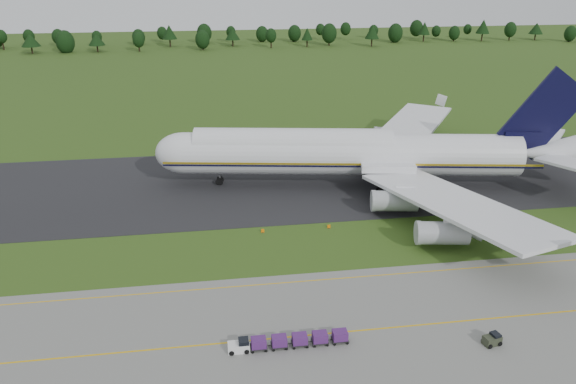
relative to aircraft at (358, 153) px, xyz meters
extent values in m
plane|color=#2C4915|center=(-18.76, -24.02, -6.69)|extent=(600.00, 600.00, 0.00)
cube|color=black|center=(-18.76, 3.98, -6.65)|extent=(300.00, 40.00, 0.08)
cube|color=gold|center=(-18.76, -46.02, -6.63)|extent=(300.00, 0.25, 0.01)
cube|color=gold|center=(-18.76, -34.02, -6.63)|extent=(120.00, 0.20, 0.01)
cylinder|color=black|center=(-127.05, 203.96, -4.54)|extent=(0.70, 0.70, 4.30)
sphere|color=black|center=(-127.05, 203.96, -0.12)|extent=(5.09, 5.09, 5.09)
cylinder|color=black|center=(-109.74, 189.44, -5.01)|extent=(0.70, 0.70, 3.37)
cone|color=black|center=(-109.74, 189.44, -0.33)|extent=(8.85, 8.85, 5.99)
cylinder|color=black|center=(-94.25, 190.79, -5.10)|extent=(0.70, 0.70, 3.18)
sphere|color=black|center=(-94.25, 190.79, -1.84)|extent=(8.72, 8.72, 8.72)
cylinder|color=black|center=(-79.59, 190.62, -5.09)|extent=(0.70, 0.70, 3.20)
cone|color=black|center=(-79.59, 190.62, -0.65)|extent=(8.00, 8.00, 5.69)
cylinder|color=black|center=(-59.49, 188.55, -4.85)|extent=(0.70, 0.70, 3.69)
sphere|color=black|center=(-59.49, 188.55, -1.06)|extent=(5.66, 5.66, 5.66)
cylinder|color=black|center=(-45.25, 203.26, -4.72)|extent=(0.70, 0.70, 3.95)
cone|color=black|center=(-45.25, 203.26, 0.76)|extent=(7.58, 7.58, 7.01)
cylinder|color=black|center=(-28.59, 189.30, -5.01)|extent=(0.70, 0.70, 3.36)
sphere|color=black|center=(-28.59, 189.30, -1.56)|extent=(7.08, 7.08, 7.08)
cylinder|color=black|center=(-13.02, 200.76, -5.00)|extent=(0.70, 0.70, 3.38)
cone|color=black|center=(-13.02, 200.76, -0.30)|extent=(7.60, 7.60, 6.01)
cylinder|color=black|center=(5.96, 191.51, -4.67)|extent=(0.70, 0.70, 4.04)
sphere|color=black|center=(5.96, 191.51, -0.52)|extent=(5.50, 5.50, 5.50)
cylinder|color=black|center=(24.85, 192.92, -4.97)|extent=(0.70, 0.70, 3.44)
cone|color=black|center=(24.85, 192.92, -0.20)|extent=(5.69, 5.69, 6.11)
cylinder|color=black|center=(37.04, 195.60, -4.64)|extent=(0.70, 0.70, 4.11)
sphere|color=black|center=(37.04, 195.60, -0.42)|extent=(7.81, 7.81, 7.81)
cylinder|color=black|center=(58.37, 189.51, -4.71)|extent=(0.70, 0.70, 3.96)
cone|color=black|center=(58.37, 189.51, 0.79)|extent=(7.36, 7.36, 7.05)
cylinder|color=black|center=(75.30, 202.50, -5.06)|extent=(0.70, 0.70, 3.27)
sphere|color=black|center=(75.30, 202.50, -1.70)|extent=(7.87, 7.87, 7.87)
cylinder|color=black|center=(91.96, 203.41, -4.79)|extent=(0.70, 0.70, 3.82)
cone|color=black|center=(91.96, 203.41, 0.51)|extent=(6.45, 6.45, 6.78)
cylinder|color=black|center=(109.01, 202.30, -5.22)|extent=(0.70, 0.70, 2.95)
sphere|color=black|center=(109.01, 202.30, -2.18)|extent=(5.97, 5.97, 5.97)
cylinder|color=black|center=(124.75, 200.82, -4.61)|extent=(0.70, 0.70, 4.16)
cone|color=black|center=(124.75, 200.82, 1.16)|extent=(7.45, 7.45, 7.39)
cylinder|color=black|center=(141.48, 201.56, -4.78)|extent=(0.70, 0.70, 3.82)
sphere|color=black|center=(141.48, 201.56, -0.85)|extent=(6.48, 6.48, 6.48)
cylinder|color=black|center=(156.72, 201.13, -5.02)|extent=(0.70, 0.70, 3.35)
cone|color=black|center=(156.72, 201.13, -0.36)|extent=(7.69, 7.69, 5.96)
cylinder|color=black|center=(171.22, 191.13, -5.25)|extent=(0.70, 0.70, 2.88)
sphere|color=black|center=(171.22, 191.13, -2.29)|extent=(6.49, 6.49, 6.49)
cylinder|color=silver|center=(-1.51, 0.26, -0.24)|extent=(64.97, 18.70, 8.01)
cylinder|color=silver|center=(-12.48, 2.12, 1.65)|extent=(38.35, 12.49, 6.25)
sphere|color=silver|center=(-33.32, 5.66, -0.24)|extent=(8.01, 8.01, 8.01)
cone|color=silver|center=(36.34, -6.17, 0.32)|extent=(13.34, 9.55, 7.61)
cube|color=gold|center=(-2.18, -3.71, -0.91)|extent=(70.22, 11.99, 0.39)
cube|color=silver|center=(9.70, -23.20, -1.24)|extent=(21.34, 39.44, 0.61)
cube|color=silver|center=(16.81, 18.71, -1.24)|extent=(31.09, 37.23, 0.61)
cylinder|color=#999CA1|center=(2.67, -14.67, -4.02)|extent=(8.28, 4.81, 3.56)
cylinder|color=#999CA1|center=(5.91, -27.64, -4.02)|extent=(8.28, 4.81, 3.56)
cylinder|color=#999CA1|center=(7.36, 12.97, -4.02)|extent=(8.28, 4.81, 3.56)
cylinder|color=#999CA1|center=(14.70, 24.14, -4.02)|extent=(8.28, 4.81, 3.56)
cube|color=black|center=(33.62, -5.71, 7.81)|extent=(16.10, 3.32, 17.87)
cube|color=silver|center=(39.39, 1.78, 0.65)|extent=(14.19, 14.88, 0.50)
cylinder|color=slate|center=(-26.74, 4.54, -5.47)|extent=(0.40, 0.40, 2.45)
cylinder|color=black|center=(-26.74, 4.54, -5.97)|extent=(1.59, 1.23, 1.45)
cylinder|color=slate|center=(4.24, -5.80, -5.47)|extent=(0.40, 0.40, 2.45)
cylinder|color=black|center=(4.24, -5.80, -5.97)|extent=(1.59, 1.23, 1.45)
cylinder|color=slate|center=(5.92, 4.08, -5.47)|extent=(0.40, 0.40, 2.45)
cylinder|color=black|center=(5.92, 4.08, -5.97)|extent=(1.59, 1.23, 1.45)
cube|color=white|center=(-26.45, -47.69, -6.11)|extent=(2.46, 1.32, 1.04)
cylinder|color=black|center=(-27.30, -48.35, -6.35)|extent=(0.57, 0.21, 0.57)
cube|color=black|center=(-24.19, -47.69, -6.30)|extent=(1.89, 1.42, 0.11)
cube|color=#441C5B|center=(-24.19, -47.69, -5.74)|extent=(1.70, 1.32, 1.04)
cylinder|color=black|center=(-24.94, -48.35, -6.47)|extent=(0.32, 0.14, 0.32)
cube|color=black|center=(-21.83, -47.69, -6.30)|extent=(1.89, 1.42, 0.11)
cube|color=#441C5B|center=(-21.83, -47.69, -5.74)|extent=(1.70, 1.32, 1.04)
cylinder|color=black|center=(-22.58, -48.35, -6.47)|extent=(0.32, 0.14, 0.32)
cube|color=black|center=(-19.47, -47.69, -6.30)|extent=(1.89, 1.42, 0.11)
cube|color=#441C5B|center=(-19.47, -47.69, -5.74)|extent=(1.70, 1.32, 1.04)
cylinder|color=black|center=(-20.22, -48.35, -6.47)|extent=(0.32, 0.14, 0.32)
cube|color=black|center=(-17.11, -47.69, -6.30)|extent=(1.89, 1.42, 0.11)
cube|color=#441C5B|center=(-17.11, -47.69, -5.74)|extent=(1.70, 1.32, 1.04)
cylinder|color=black|center=(-17.86, -48.35, -6.47)|extent=(0.32, 0.14, 0.32)
cube|color=black|center=(-14.75, -47.69, -6.30)|extent=(1.89, 1.42, 0.11)
cube|color=#441C5B|center=(-14.75, -47.69, -5.74)|extent=(1.70, 1.32, 1.04)
cylinder|color=black|center=(-15.50, -48.35, -6.47)|extent=(0.32, 0.14, 0.32)
cylinder|color=black|center=(-26.45, -47.69, -6.35)|extent=(0.57, 0.21, 0.57)
cube|color=#2D3223|center=(2.44, -50.75, -6.09)|extent=(2.21, 1.61, 1.10)
cylinder|color=black|center=(1.75, -51.35, -6.35)|extent=(0.56, 0.20, 0.56)
cylinder|color=black|center=(3.14, -50.15, -6.35)|extent=(0.56, 0.20, 0.56)
cube|color=orange|center=(-20.59, -18.10, -6.39)|extent=(0.50, 0.12, 0.60)
cube|color=black|center=(-20.59, -18.10, -6.67)|extent=(0.30, 0.30, 0.04)
cube|color=orange|center=(-9.57, -18.10, -6.39)|extent=(0.50, 0.12, 0.60)
cube|color=black|center=(-9.57, -18.10, -6.67)|extent=(0.30, 0.30, 0.04)
camera|label=1|loc=(-28.56, -99.83, 34.20)|focal=35.00mm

